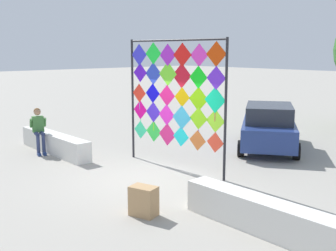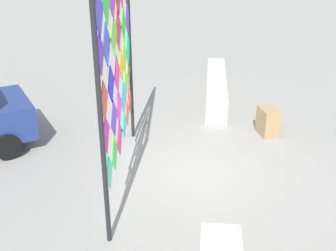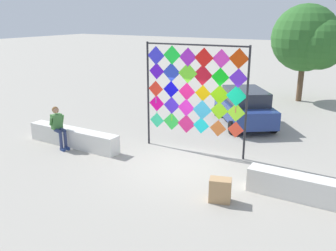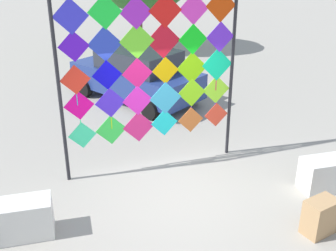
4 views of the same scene
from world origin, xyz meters
The scene contains 4 objects.
ground centered at (0.00, 0.00, 0.00)m, with size 120.00×120.00×0.00m, color #9E998E.
kite_display_rack centered at (-0.23, 1.30, 2.17)m, with size 3.57×0.35×3.66m.
parked_car centered at (0.18, 5.30, 0.78)m, with size 3.67×4.21×1.54m.
cardboard_box_large centered at (1.91, -1.56, 0.31)m, with size 0.54×0.35×0.62m, color tan.
Camera 4 is at (-1.89, -6.36, 4.46)m, focal length 44.87 mm.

